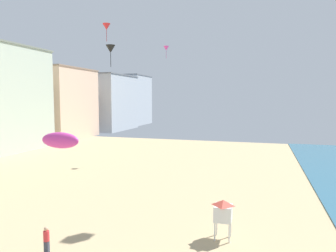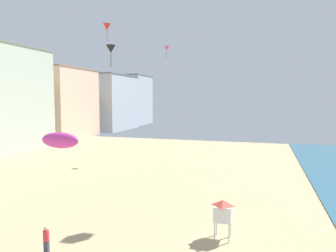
% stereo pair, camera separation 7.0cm
% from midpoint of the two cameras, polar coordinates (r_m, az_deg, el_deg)
% --- Properties ---
extents(boardwalk_hotel_far, '(15.15, 15.44, 15.73)m').
position_cam_midpoint_polar(boardwalk_hotel_far, '(75.58, -20.42, 3.94)').
color(boardwalk_hotel_far, beige).
rests_on(boardwalk_hotel_far, ground).
extents(boardwalk_hotel_distant, '(18.16, 17.93, 15.64)m').
position_cam_midpoint_polar(boardwalk_hotel_distant, '(92.51, -12.80, 4.25)').
color(boardwalk_hotel_distant, '#ADB7C1').
rests_on(boardwalk_hotel_distant, ground).
extents(boardwalk_hotel_furthest, '(14.87, 14.23, 16.88)m').
position_cam_midpoint_polar(boardwalk_hotel_furthest, '(109.53, -7.84, 4.77)').
color(boardwalk_hotel_furthest, '#ADB7C1').
rests_on(boardwalk_hotel_furthest, ground).
extents(kite_flyer, '(0.34, 0.34, 1.64)m').
position_cam_midpoint_polar(kite_flyer, '(20.23, -21.52, -18.74)').
color(kite_flyer, '#383D4C').
rests_on(kite_flyer, ground).
extents(lifeguard_stand, '(1.10, 1.10, 2.55)m').
position_cam_midpoint_polar(lifeguard_stand, '(20.75, 9.99, -15.09)').
color(lifeguard_stand, white).
rests_on(lifeguard_stand, ground).
extents(kite_magenta_parafoil, '(2.49, 0.69, 0.97)m').
position_cam_midpoint_polar(kite_magenta_parafoil, '(19.50, -19.29, -2.50)').
color(kite_magenta_parafoil, '#DB3D9E').
extents(kite_red_delta, '(0.94, 0.94, 2.13)m').
position_cam_midpoint_polar(kite_red_delta, '(40.26, -11.29, 17.44)').
color(kite_red_delta, red).
extents(kite_magenta_delta, '(0.78, 0.78, 1.78)m').
position_cam_midpoint_polar(kite_magenta_delta, '(47.09, -0.38, 14.08)').
color(kite_magenta_delta, '#DB3D9E').
extents(kite_black_delta_2, '(0.92, 0.92, 2.10)m').
position_cam_midpoint_polar(kite_black_delta_2, '(31.57, -10.58, 13.73)').
color(kite_black_delta_2, black).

